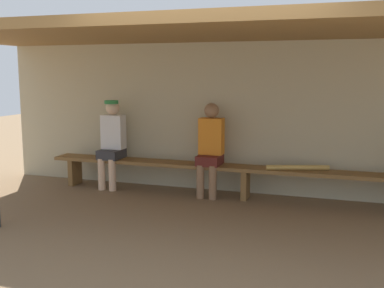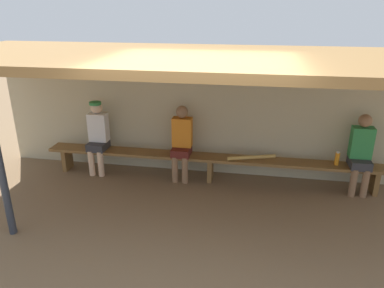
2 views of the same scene
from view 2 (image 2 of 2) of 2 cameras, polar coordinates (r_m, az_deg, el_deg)
The scene contains 9 objects.
ground_plane at distance 5.31m, azimuth 0.64°, elevation -12.97°, with size 24.00×24.00×0.00m, color brown.
back_wall at distance 6.65m, azimuth 3.51°, elevation 4.64°, with size 8.00×0.20×2.20m, color #B7AD8C.
dugout_roof at distance 5.15m, azimuth 2.05°, elevation 13.10°, with size 8.00×2.80×0.12m, color olive.
bench at distance 6.47m, azimuth 2.90°, elevation -2.52°, with size 6.00×0.36×0.46m.
player_near_post at distance 6.55m, azimuth 24.84°, elevation -1.02°, with size 0.34×0.42×1.34m.
player_leftmost at distance 6.43m, azimuth -1.62°, elevation 0.60°, with size 0.34×0.42×1.34m.
player_rightmost at distance 6.90m, azimuth -14.48°, elevation 1.50°, with size 0.34×0.42×1.34m.
water_bottle_clear at distance 6.52m, azimuth 21.67°, elevation -2.11°, with size 0.07×0.07×0.24m.
baseball_bat at distance 6.39m, azimuth 9.25°, elevation -2.06°, with size 0.07×0.07×0.85m, color tan.
Camera 2 is at (0.71, -4.35, 2.96)m, focal length 34.24 mm.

